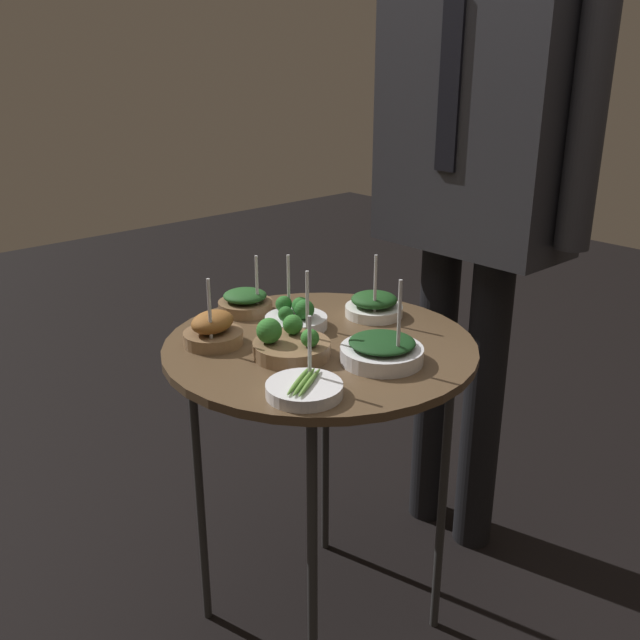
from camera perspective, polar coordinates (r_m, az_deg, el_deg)
ground_plane at (r=1.90m, az=0.00°, el=-22.86°), size 8.00×8.00×0.00m
serving_cart at (r=1.51m, az=0.00°, el=-3.80°), size 0.65×0.65×0.74m
bowl_broccoli_front_center at (r=1.56m, az=-1.94°, el=0.24°), size 0.14×0.14×0.16m
bowl_spinach_back_right at (r=1.39m, az=4.98°, el=-2.45°), size 0.16×0.16×0.18m
bowl_spinach_mid_right at (r=1.66m, az=-5.99°, el=1.43°), size 0.13×0.13×0.14m
bowl_spinach_near_rim at (r=1.63m, az=4.35°, el=1.17°), size 0.13×0.13×0.15m
bowl_broccoli_back_left at (r=1.41m, az=-2.43°, el=-1.93°), size 0.16×0.16×0.17m
bowl_asparagus_front_left at (r=1.26m, az=-1.26°, el=-5.51°), size 0.14×0.14×0.14m
bowl_roast_far_rim at (r=1.48m, az=-8.56°, el=-0.85°), size 0.12×0.12×0.15m
waiter_figure at (r=1.81m, az=12.39°, el=13.00°), size 0.63×0.24×1.70m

